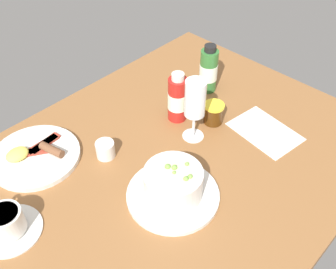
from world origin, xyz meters
The scene contains 10 objects.
ground_plane centered at (0.00, 0.00, -1.50)cm, with size 110.00×84.00×3.00cm, color brown.
porridge_bowl centered at (-8.37, -8.75, 4.09)cm, with size 22.25×22.25×9.43cm.
cutlery_setting centered at (26.48, -11.46, 0.25)cm, with size 15.56×20.44×0.90cm.
coffee_cup centered at (-40.12, 10.88, 2.86)cm, with size 14.06×14.06×6.57cm.
creamer_jug centered at (-10.64, 13.41, 2.33)cm, with size 6.00×4.98×5.14cm.
wine_glass centered at (11.06, 1.69, 12.35)cm, with size 5.96×5.96×18.42cm.
jam_jar centered at (19.71, 1.57, 3.17)cm, with size 5.80×5.80×6.27cm.
sauce_bottle_red centered at (13.88, 10.32, 6.97)cm, with size 5.56×5.56×15.34cm.
sauce_bottle_green centered at (30.89, 12.93, 7.15)cm, with size 5.59×5.59×15.71cm.
breakfast_plate centered at (-23.94, 26.21, 0.95)cm, with size 23.25×23.25×3.70cm.
Camera 1 is at (-51.89, -48.46, 74.99)cm, focal length 42.05 mm.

